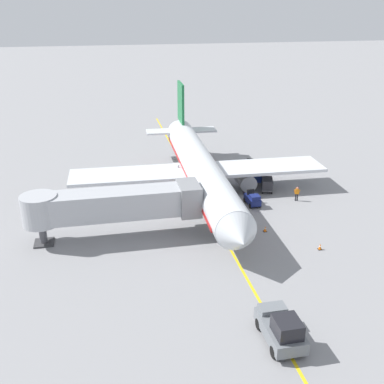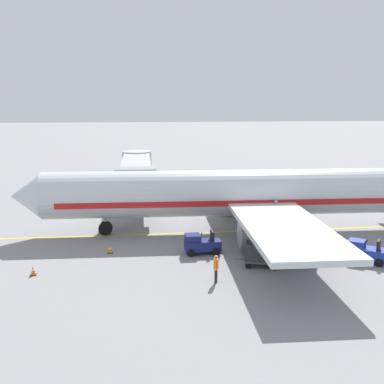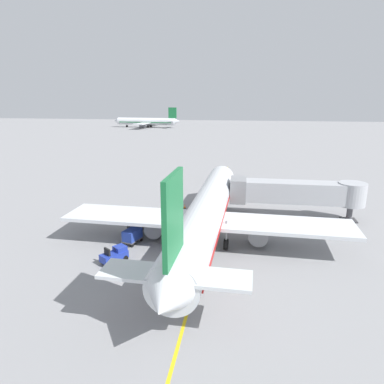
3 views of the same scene
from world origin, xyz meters
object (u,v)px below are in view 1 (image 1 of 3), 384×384
ground_crew_wing_walker (297,193)px  safety_cone_nose_left (320,247)px  safety_cone_nose_right (265,229)px  baggage_cart_second_in_train (257,176)px  baggage_cart_front (267,184)px  jet_bridge (113,204)px  pushback_tractor (281,328)px  baggage_tug_trailing (248,167)px  baggage_tug_lead (253,199)px  parked_airliner (200,168)px

ground_crew_wing_walker → safety_cone_nose_left: 11.29m
safety_cone_nose_right → baggage_cart_second_in_train: bearing=-105.1°
baggage_cart_front → jet_bridge: bearing=23.8°
pushback_tractor → baggage_cart_second_in_train: 29.28m
baggage_cart_front → safety_cone_nose_left: bearing=89.7°
baggage_tug_trailing → ground_crew_wing_walker: bearing=103.1°
baggage_cart_front → baggage_tug_lead: bearing=50.1°
ground_crew_wing_walker → safety_cone_nose_right: (6.13, 6.56, -0.66)m
pushback_tractor → baggage_cart_front: (-8.29, -25.47, -0.15)m
pushback_tractor → safety_cone_nose_right: bearing=-106.2°
jet_bridge → baggage_tug_trailing: jet_bridge is taller
parked_airliner → pushback_tractor: bearing=89.4°
jet_bridge → ground_crew_wing_walker: jet_bridge is taller
baggage_tug_trailing → ground_crew_wing_walker: size_ratio=1.62×
baggage_tug_trailing → safety_cone_nose_left: 21.49m
baggage_cart_second_in_train → safety_cone_nose_right: baggage_cart_second_in_train is taller
jet_bridge → baggage_cart_second_in_train: size_ratio=5.59×
parked_airliner → safety_cone_nose_right: size_ratio=63.19×
baggage_cart_front → baggage_cart_second_in_train: (0.37, -2.71, 0.00)m
baggage_cart_second_in_train → baggage_tug_trailing: bearing=-93.6°
jet_bridge → safety_cone_nose_left: bearing=161.1°
parked_airliner → jet_bridge: (10.37, 9.01, 0.27)m
ground_crew_wing_walker → baggage_cart_front: bearing=-55.3°
parked_airliner → safety_cone_nose_left: parked_airliner is taller
parked_airliner → baggage_cart_front: 8.38m
parked_airliner → baggage_cart_front: (-8.03, 0.90, -2.24)m
safety_cone_nose_right → jet_bridge: bearing=-7.1°
baggage_tug_lead → safety_cone_nose_left: 11.22m
baggage_cart_second_in_train → safety_cone_nose_left: size_ratio=5.04×
jet_bridge → safety_cone_nose_right: bearing=172.9°
pushback_tractor → baggage_cart_front: pushback_tractor is taller
pushback_tractor → ground_crew_wing_walker: bearing=-115.7°
baggage_tug_trailing → baggage_cart_second_in_train: baggage_tug_trailing is taller
baggage_tug_trailing → baggage_cart_front: (-0.09, 7.09, 0.24)m
pushback_tractor → baggage_cart_front: size_ratio=1.49×
baggage_cart_second_in_train → safety_cone_nose_right: (3.42, 12.65, -0.66)m
baggage_cart_front → ground_crew_wing_walker: ground_crew_wing_walker is taller
baggage_tug_trailing → safety_cone_nose_left: baggage_tug_trailing is taller
ground_crew_wing_walker → safety_cone_nose_left: (2.41, 11.01, -0.66)m
jet_bridge → baggage_cart_second_in_train: (-18.03, -10.82, -2.51)m
baggage_cart_front → parked_airliner: bearing=-6.4°
baggage_cart_second_in_train → ground_crew_wing_walker: bearing=114.0°
jet_bridge → pushback_tractor: jet_bridge is taller
ground_crew_wing_walker → safety_cone_nose_left: ground_crew_wing_walker is taller
jet_bridge → baggage_cart_front: bearing=-156.2°
pushback_tractor → parked_airliner: bearing=-90.6°
baggage_tug_lead → safety_cone_nose_right: (0.82, 6.39, -0.42)m
jet_bridge → safety_cone_nose_left: (-18.34, 6.27, -3.17)m
parked_airliner → baggage_cart_second_in_train: (-7.66, -1.82, -2.24)m
parked_airliner → safety_cone_nose_right: (-4.24, 10.84, -2.90)m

